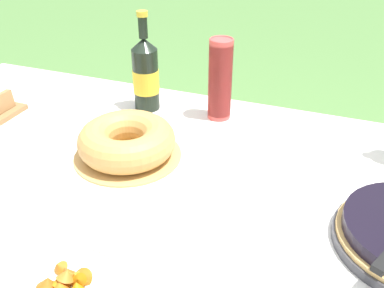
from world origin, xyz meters
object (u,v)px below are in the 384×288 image
at_px(juice_bottle_red, 146,74).
at_px(cup_stack, 220,80).
at_px(snack_plate_left, 68,284).
at_px(bundt_cake, 127,142).

bearing_deg(juice_bottle_red, cup_stack, 5.02).
bearing_deg(snack_plate_left, cup_stack, 86.42).
height_order(cup_stack, juice_bottle_red, juice_bottle_red).
xyz_separation_m(cup_stack, juice_bottle_red, (-0.24, -0.02, -0.01)).
relative_size(bundt_cake, juice_bottle_red, 0.92).
bearing_deg(cup_stack, bundt_cake, -117.27).
height_order(bundt_cake, snack_plate_left, bundt_cake).
bearing_deg(juice_bottle_red, snack_plate_left, -74.96).
xyz_separation_m(bundt_cake, cup_stack, (0.16, 0.31, 0.08)).
distance_m(juice_bottle_red, snack_plate_left, 0.76).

